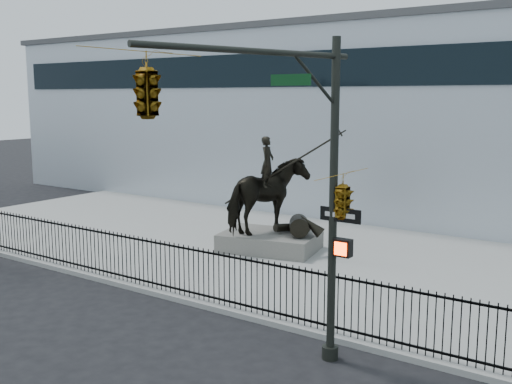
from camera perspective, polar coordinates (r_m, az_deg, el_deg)
The scene contains 7 objects.
ground at distance 17.89m, azimuth -13.86°, elevation -10.03°, with size 120.00×120.00×0.00m, color black.
plaza at distance 22.87m, azimuth -0.59°, elevation -5.33°, with size 30.00×12.00×0.15m, color #9C9C99.
building at distance 33.63m, azimuth 12.39°, elevation 6.73°, with size 44.00×14.00×9.00m, color silver.
picket_fence at distance 18.43m, azimuth -11.04°, elevation -6.42°, with size 22.10×0.10×1.50m.
statue_plinth at distance 22.22m, azimuth 1.33°, elevation -4.72°, with size 3.44×2.37×0.65m, color #625F59.
equestrian_statue at distance 21.85m, azimuth 1.50°, elevation -0.47°, with size 4.32×3.15×3.74m.
traffic_signal_right at distance 11.11m, azimuth -0.22°, elevation 4.28°, with size 2.17×6.86×7.00m.
Camera 1 is at (12.80, -11.08, 5.79)m, focal length 42.00 mm.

